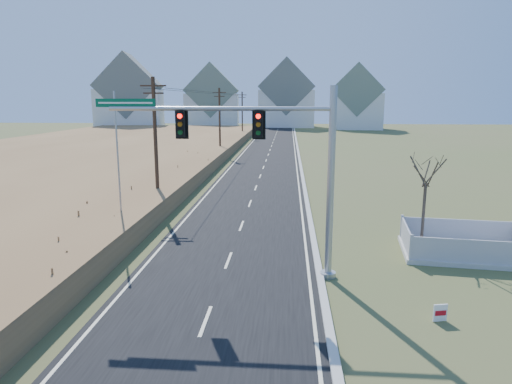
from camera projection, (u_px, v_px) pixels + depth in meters
name	position (u px, v px, depth m)	size (l,w,h in m)	color
ground	(215.00, 298.00, 17.52)	(260.00, 260.00, 0.00)	#4A572A
road	(270.00, 152.00, 66.39)	(8.00, 180.00, 0.06)	black
curb	(298.00, 151.00, 66.09)	(0.30, 180.00, 0.18)	#B2AFA8
reed_marsh	(79.00, 154.00, 58.17)	(38.00, 110.00, 1.30)	olive
utility_pole_near	(156.00, 140.00, 31.71)	(1.80, 0.26, 9.00)	#422D1E
utility_pole_mid	(220.00, 121.00, 61.03)	(1.80, 0.26, 9.00)	#422D1E
utility_pole_far	(242.00, 114.00, 90.36)	(1.80, 0.26, 9.00)	#422D1E
condo_nw	(129.00, 99.00, 116.39)	(17.69, 13.38, 19.05)	white
condo_nnw	(212.00, 102.00, 122.97)	(14.93, 11.17, 17.03)	white
condo_n	(286.00, 99.00, 125.35)	(15.27, 10.20, 18.54)	white
condo_ne	(357.00, 102.00, 116.43)	(14.12, 10.51, 16.52)	white
traffic_signal_mast	(284.00, 165.00, 18.74)	(10.09, 0.69, 8.03)	#9EA0A5
fence_enclosure	(464.00, 249.00, 22.32)	(6.24, 4.65, 1.32)	#B7B5AD
open_sign	(440.00, 313.00, 15.57)	(0.49, 0.15, 0.61)	white
flagpole	(119.00, 178.00, 25.48)	(0.36, 0.36, 7.93)	#B7B5AD
bare_tree	(427.00, 169.00, 22.30)	(1.93, 1.93, 5.13)	#4C3F33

